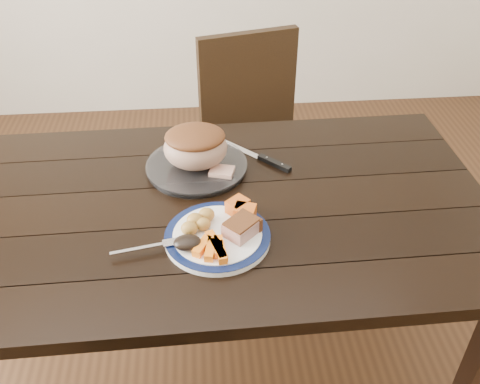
{
  "coord_description": "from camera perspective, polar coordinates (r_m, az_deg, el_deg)",
  "views": [
    {
      "loc": [
        -0.02,
        -1.19,
        1.69
      ],
      "look_at": [
        0.08,
        -0.02,
        0.8
      ],
      "focal_mm": 40.0,
      "sensor_mm": 36.0,
      "label": 1
    }
  ],
  "objects": [
    {
      "name": "roast_joint",
      "position": [
        1.62,
        -4.76,
        4.72
      ],
      "size": [
        0.19,
        0.17,
        0.13
      ],
      "primitive_type": "ellipsoid",
      "color": "tan",
      "rests_on": "serving_platter"
    },
    {
      "name": "dinner_plate",
      "position": [
        1.4,
        -2.41,
        -4.82
      ],
      "size": [
        0.28,
        0.28,
        0.02
      ],
      "primitive_type": "cylinder",
      "color": "white",
      "rests_on": "dining_table"
    },
    {
      "name": "dining_table",
      "position": [
        1.58,
        -2.96,
        -3.86
      ],
      "size": [
        1.61,
        0.93,
        0.75
      ],
      "rotation": [
        0.0,
        0.0,
        0.02
      ],
      "color": "black",
      "rests_on": "ground"
    },
    {
      "name": "cut_slice",
      "position": [
        1.6,
        -1.94,
        2.17
      ],
      "size": [
        0.08,
        0.07,
        0.02
      ],
      "primitive_type": "cube",
      "rotation": [
        0.0,
        0.0,
        -0.29
      ],
      "color": "tan",
      "rests_on": "serving_platter"
    },
    {
      "name": "roasted_potatoes",
      "position": [
        1.4,
        -4.47,
        -3.16
      ],
      "size": [
        0.09,
        0.09,
        0.04
      ],
      "color": "gold",
      "rests_on": "dinner_plate"
    },
    {
      "name": "plate_rim",
      "position": [
        1.39,
        -2.42,
        -4.56
      ],
      "size": [
        0.28,
        0.28,
        0.02
      ],
      "primitive_type": "torus",
      "color": "#0B1538",
      "rests_on": "dinner_plate"
    },
    {
      "name": "pumpkin_wedges",
      "position": [
        1.43,
        0.14,
        -1.86
      ],
      "size": [
        0.09,
        0.09,
        0.04
      ],
      "color": "orange",
      "rests_on": "dinner_plate"
    },
    {
      "name": "chair_far",
      "position": [
        2.27,
        1.75,
        6.05
      ],
      "size": [
        0.51,
        0.52,
        0.93
      ],
      "rotation": [
        0.0,
        0.0,
        3.39
      ],
      "color": "black",
      "rests_on": "ground"
    },
    {
      "name": "carrot_batons",
      "position": [
        1.33,
        -2.77,
        -5.98
      ],
      "size": [
        0.09,
        0.11,
        0.02
      ],
      "color": "orange",
      "rests_on": "dinner_plate"
    },
    {
      "name": "pork_slice",
      "position": [
        1.38,
        0.13,
        -3.87
      ],
      "size": [
        0.1,
        0.1,
        0.04
      ],
      "primitive_type": "cube",
      "rotation": [
        0.0,
        0.0,
        0.76
      ],
      "color": "tan",
      "rests_on": "dinner_plate"
    },
    {
      "name": "dark_mushroom",
      "position": [
        1.34,
        -5.62,
        -5.39
      ],
      "size": [
        0.07,
        0.05,
        0.03
      ],
      "primitive_type": "ellipsoid",
      "color": "black",
      "rests_on": "dinner_plate"
    },
    {
      "name": "carving_knife",
      "position": [
        1.69,
        2.61,
        3.56
      ],
      "size": [
        0.24,
        0.24,
        0.01
      ],
      "rotation": [
        0.0,
        0.0,
        -0.79
      ],
      "color": "silver",
      "rests_on": "dining_table"
    },
    {
      "name": "serving_platter",
      "position": [
        1.65,
        -4.64,
        2.64
      ],
      "size": [
        0.3,
        0.3,
        0.02
      ],
      "primitive_type": "cylinder",
      "color": "white",
      "rests_on": "dining_table"
    },
    {
      "name": "ground",
      "position": [
        2.07,
        -2.37,
        -17.75
      ],
      "size": [
        4.0,
        4.0,
        0.0
      ],
      "primitive_type": "plane",
      "color": "#472B16",
      "rests_on": "ground"
    },
    {
      "name": "fork",
      "position": [
        1.37,
        -9.46,
        -5.76
      ],
      "size": [
        0.18,
        0.05,
        0.0
      ],
      "rotation": [
        0.0,
        0.0,
        0.19
      ],
      "color": "silver",
      "rests_on": "dinner_plate"
    }
  ]
}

